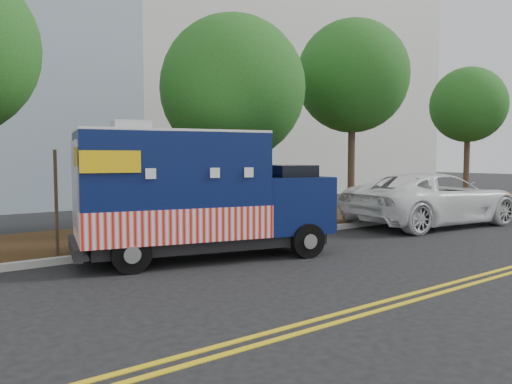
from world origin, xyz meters
TOP-DOWN VIEW (x-y plane):
  - ground at (0.00, 0.00)m, footprint 120.00×120.00m
  - curb at (0.00, 1.40)m, footprint 120.00×0.18m
  - mulch_strip at (0.00, 3.50)m, footprint 120.00×4.00m
  - centerline_near at (0.00, -4.45)m, footprint 120.00×0.10m
  - centerline_far at (0.00, -4.70)m, footprint 120.00×0.10m
  - tree_b at (0.71, 2.97)m, footprint 4.28×4.28m
  - tree_c at (6.17, 3.24)m, footprint 4.09×4.09m
  - tree_d at (13.88, 3.19)m, footprint 3.41×3.41m
  - sign_post at (-4.75, 1.63)m, footprint 0.06×0.06m
  - food_truck at (-2.22, 0.25)m, footprint 5.99×3.34m
  - white_car at (6.84, 0.24)m, footprint 6.51×3.53m

SIDE VIEW (x-z plane):
  - ground at x=0.00m, z-range 0.00..0.00m
  - centerline_near at x=0.00m, z-range 0.00..0.01m
  - centerline_far at x=0.00m, z-range 0.00..0.01m
  - curb at x=0.00m, z-range 0.00..0.15m
  - mulch_strip at x=0.00m, z-range 0.00..0.15m
  - white_car at x=6.84m, z-range 0.00..1.73m
  - sign_post at x=-4.75m, z-range 0.00..2.40m
  - food_truck at x=-2.22m, z-range -0.14..2.85m
  - tree_b at x=0.71m, z-range 1.05..7.46m
  - tree_d at x=13.88m, z-range 1.45..7.78m
  - tree_c at x=6.17m, z-range 1.55..8.78m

